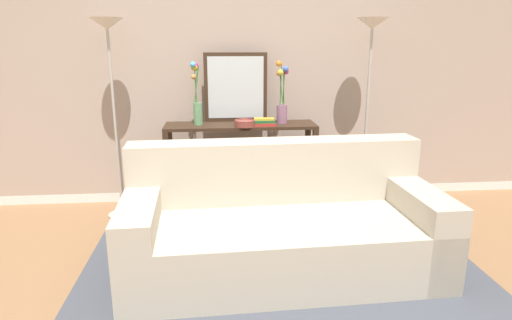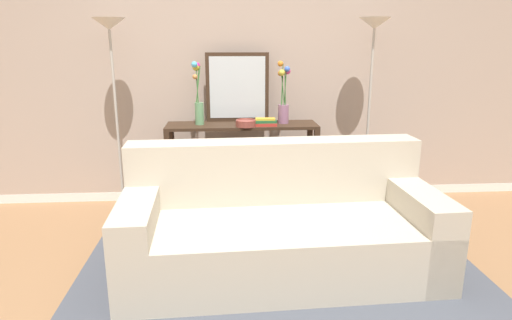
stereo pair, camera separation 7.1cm
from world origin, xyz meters
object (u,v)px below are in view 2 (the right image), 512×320
at_px(console_table, 242,151).
at_px(vase_tall_flowers, 198,97).
at_px(floor_lamp_left, 112,64).
at_px(floor_lamp_right, 372,62).
at_px(book_row_under_console, 203,204).
at_px(couch, 280,228).
at_px(wall_mirror, 237,87).
at_px(vase_short_flowers, 283,100).
at_px(fruit_bowl, 246,123).
at_px(book_stack, 265,122).

xyz_separation_m(console_table, vase_tall_flowers, (-0.40, 0.01, 0.51)).
bearing_deg(console_table, floor_lamp_left, -176.03).
relative_size(floor_lamp_right, book_row_under_console, 4.84).
relative_size(couch, wall_mirror, 3.39).
height_order(vase_tall_flowers, vase_short_flowers, vase_short_flowers).
relative_size(couch, floor_lamp_left, 1.23).
height_order(floor_lamp_left, fruit_bowl, floor_lamp_left).
relative_size(book_stack, book_row_under_console, 0.57).
height_order(vase_tall_flowers, book_row_under_console, vase_tall_flowers).
bearing_deg(wall_mirror, vase_short_flowers, -17.71).
xyz_separation_m(console_table, floor_lamp_left, (-1.12, -0.08, 0.82)).
bearing_deg(floor_lamp_right, couch, -130.86).
xyz_separation_m(couch, vase_short_flowers, (0.18, 1.21, 0.75)).
distance_m(floor_lamp_right, wall_mirror, 1.26).
bearing_deg(book_row_under_console, console_table, 0.00).
relative_size(vase_short_flowers, book_row_under_console, 1.55).
xyz_separation_m(vase_short_flowers, book_stack, (-0.18, -0.11, -0.19)).
bearing_deg(book_row_under_console, couch, -63.23).
xyz_separation_m(wall_mirror, book_stack, (0.24, -0.25, -0.29)).
bearing_deg(couch, book_row_under_console, 116.77).
relative_size(floor_lamp_left, fruit_bowl, 9.61).
relative_size(floor_lamp_left, wall_mirror, 2.75).
distance_m(wall_mirror, vase_tall_flowers, 0.40).
bearing_deg(floor_lamp_right, book_stack, -179.31).
distance_m(floor_lamp_right, fruit_bowl, 1.27).
distance_m(couch, book_stack, 1.24).
xyz_separation_m(console_table, floor_lamp_right, (1.18, -0.08, 0.83)).
height_order(console_table, vase_tall_flowers, vase_tall_flowers).
bearing_deg(wall_mirror, floor_lamp_left, -167.75).
bearing_deg(vase_short_flowers, fruit_bowl, -158.09).
bearing_deg(book_stack, console_table, 156.87).
relative_size(wall_mirror, vase_short_flowers, 1.12).
bearing_deg(book_stack, fruit_bowl, -170.09).
bearing_deg(vase_tall_flowers, floor_lamp_left, -172.90).
bearing_deg(fruit_bowl, vase_short_flowers, 21.91).
distance_m(wall_mirror, book_row_under_console, 1.18).
bearing_deg(vase_short_flowers, console_table, -176.55).
height_order(console_table, floor_lamp_left, floor_lamp_left).
bearing_deg(wall_mirror, book_stack, -45.62).
height_order(vase_tall_flowers, book_stack, vase_tall_flowers).
distance_m(floor_lamp_left, wall_mirror, 1.14).
distance_m(console_table, wall_mirror, 0.60).
height_order(couch, wall_mirror, wall_mirror).
relative_size(floor_lamp_right, book_stack, 8.42).
relative_size(floor_lamp_right, vase_tall_flowers, 3.13).
distance_m(couch, vase_short_flowers, 1.44).
relative_size(vase_tall_flowers, book_row_under_console, 1.55).
bearing_deg(couch, vase_short_flowers, 81.72).
xyz_separation_m(couch, floor_lamp_left, (-1.34, 1.11, 1.09)).
xyz_separation_m(book_stack, book_row_under_console, (-0.60, 0.09, -0.82)).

